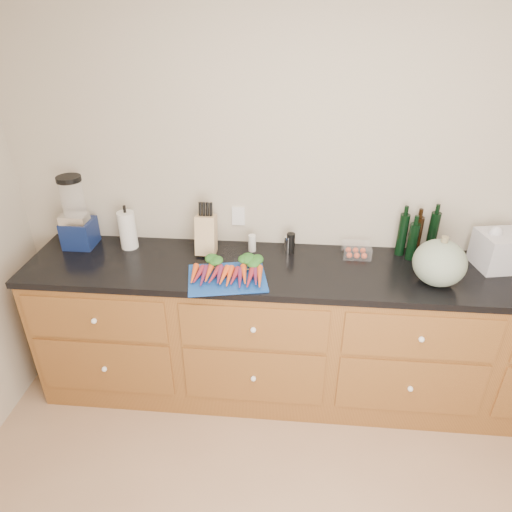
# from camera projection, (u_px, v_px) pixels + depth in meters

# --- Properties ---
(wall_back) EXTENTS (4.10, 0.05, 2.60)m
(wall_back) POSITION_uv_depth(u_px,v_px,m) (337.00, 190.00, 2.74)
(wall_back) COLOR #B9AE99
(wall_back) RESTS_ON ground
(cabinets) EXTENTS (3.60, 0.64, 0.90)m
(cabinets) POSITION_uv_depth(u_px,v_px,m) (329.00, 336.00, 2.86)
(cabinets) COLOR brown
(cabinets) RESTS_ON ground
(countertop) EXTENTS (3.64, 0.62, 0.04)m
(countertop) POSITION_uv_depth(u_px,v_px,m) (336.00, 272.00, 2.64)
(countertop) COLOR black
(countertop) RESTS_ON cabinets
(cutting_board) EXTENTS (0.48, 0.40, 0.01)m
(cutting_board) POSITION_uv_depth(u_px,v_px,m) (227.00, 278.00, 2.53)
(cutting_board) COLOR #134099
(cutting_board) RESTS_ON countertop
(carrots) EXTENTS (0.41, 0.28, 0.05)m
(carrots) POSITION_uv_depth(u_px,v_px,m) (228.00, 271.00, 2.55)
(carrots) COLOR #F1541C
(carrots) RESTS_ON cutting_board
(squash) EXTENTS (0.28, 0.28, 0.25)m
(squash) POSITION_uv_depth(u_px,v_px,m) (440.00, 263.00, 2.44)
(squash) COLOR slate
(squash) RESTS_ON countertop
(blender_appliance) EXTENTS (0.18, 0.18, 0.45)m
(blender_appliance) POSITION_uv_depth(u_px,v_px,m) (76.00, 216.00, 2.79)
(blender_appliance) COLOR #101D4C
(blender_appliance) RESTS_ON countertop
(paper_towel) EXTENTS (0.11, 0.11, 0.24)m
(paper_towel) POSITION_uv_depth(u_px,v_px,m) (128.00, 230.00, 2.81)
(paper_towel) COLOR silver
(paper_towel) RESTS_ON countertop
(knife_block) EXTENTS (0.12, 0.12, 0.24)m
(knife_block) POSITION_uv_depth(u_px,v_px,m) (206.00, 235.00, 2.75)
(knife_block) COLOR tan
(knife_block) RESTS_ON countertop
(grinder_salt) EXTENTS (0.05, 0.05, 0.11)m
(grinder_salt) POSITION_uv_depth(u_px,v_px,m) (252.00, 243.00, 2.80)
(grinder_salt) COLOR silver
(grinder_salt) RESTS_ON countertop
(grinder_pepper) EXTENTS (0.05, 0.05, 0.13)m
(grinder_pepper) POSITION_uv_depth(u_px,v_px,m) (291.00, 243.00, 2.78)
(grinder_pepper) COLOR black
(grinder_pepper) RESTS_ON countertop
(canister_chrome) EXTENTS (0.05, 0.05, 0.11)m
(canister_chrome) POSITION_uv_depth(u_px,v_px,m) (288.00, 244.00, 2.78)
(canister_chrome) COLOR silver
(canister_chrome) RESTS_ON countertop
(tomato_box) EXTENTS (0.17, 0.13, 0.08)m
(tomato_box) POSITION_uv_depth(u_px,v_px,m) (357.00, 250.00, 2.75)
(tomato_box) COLOR white
(tomato_box) RESTS_ON countertop
(bottles) EXTENTS (0.23, 0.12, 0.28)m
(bottles) POSITION_uv_depth(u_px,v_px,m) (416.00, 236.00, 2.71)
(bottles) COLOR black
(bottles) RESTS_ON countertop
(grocery_bag) EXTENTS (0.32, 0.28, 0.21)m
(grocery_bag) POSITION_uv_depth(u_px,v_px,m) (503.00, 250.00, 2.61)
(grocery_bag) COLOR silver
(grocery_bag) RESTS_ON countertop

